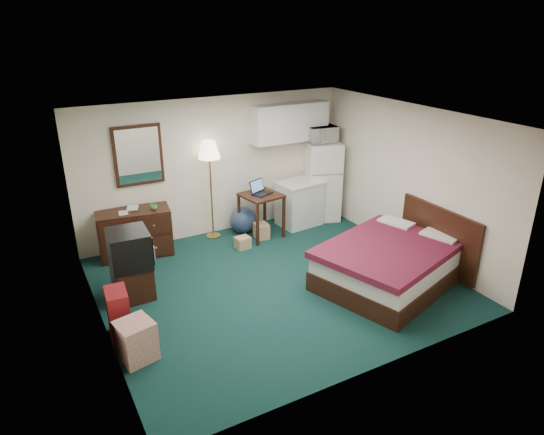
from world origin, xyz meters
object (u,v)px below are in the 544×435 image
fridge (322,181)px  bed (388,265)px  dresser (135,233)px  kitchen_counter (299,204)px  desk (261,215)px  tv_stand (133,281)px  suitcase (119,314)px  floor_lamp (211,190)px

fridge → bed: (-0.61, -2.70, -0.46)m
dresser → kitchen_counter: size_ratio=1.41×
fridge → bed: fridge is taller
kitchen_counter → fridge: 0.68m
desk → kitchen_counter: kitchen_counter is taller
desk → kitchen_counter: size_ratio=0.98×
fridge → tv_stand: fridge is taller
dresser → tv_stand: 1.39m
dresser → suitcase: dresser is taller
bed → floor_lamp: bearing=102.5°
dresser → fridge: (3.69, -0.11, 0.37)m
bed → tv_stand: 3.76m
bed → suitcase: (-3.83, 0.60, 0.01)m
dresser → kitchen_counter: 3.12m
floor_lamp → suitcase: (-2.18, -2.28, -0.57)m
dresser → desk: bearing=-0.1°
desk → suitcase: bearing=-156.3°
floor_lamp → tv_stand: bearing=-142.1°
dresser → floor_lamp: (1.42, 0.07, 0.49)m
floor_lamp → suitcase: floor_lamp is taller
dresser → fridge: size_ratio=0.76×
bed → tv_stand: size_ratio=3.63×
kitchen_counter → desk: bearing=-176.5°
floor_lamp → bed: 3.37m
fridge → tv_stand: 4.28m
floor_lamp → fridge: 2.28m
floor_lamp → desk: (0.79, -0.41, -0.49)m
desk → tv_stand: (-2.59, -0.99, -0.16)m
desk → tv_stand: bearing=-167.6°
tv_stand → kitchen_counter: bearing=16.7°
desk → kitchen_counter: 0.91m
desk → suitcase: (-2.97, -1.87, -0.08)m
dresser → desk: (2.21, -0.34, 0.01)m
kitchen_counter → tv_stand: 3.68m
kitchen_counter → floor_lamp: bearing=165.4°
floor_lamp → kitchen_counter: (1.69, -0.26, -0.48)m
floor_lamp → kitchen_counter: size_ratio=2.14×
suitcase → tv_stand: bearing=71.7°
kitchen_counter → suitcase: 4.37m
dresser → bed: 4.17m
floor_lamp → kitchen_counter: bearing=-8.8°
tv_stand → suitcase: (-0.38, -0.88, 0.08)m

